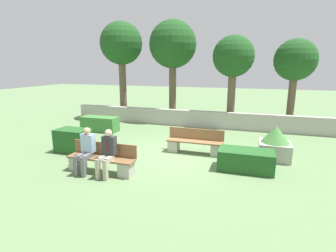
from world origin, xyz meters
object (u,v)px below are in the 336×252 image
(tree_leftmost, at_px, (121,45))
(tree_rightmost, at_px, (295,62))
(planter_corner_left, at_px, (275,143))
(tree_center_left, at_px, (173,46))
(bench_front, at_px, (102,161))
(tree_center_right, at_px, (233,58))
(person_seated_man, at_px, (107,151))
(person_seated_woman, at_px, (86,148))
(bench_left_side, at_px, (195,144))

(tree_leftmost, height_order, tree_rightmost, tree_leftmost)
(planter_corner_left, relative_size, tree_rightmost, 0.26)
(tree_leftmost, distance_m, tree_center_left, 3.06)
(bench_front, xyz_separation_m, tree_center_right, (3.04, 7.52, 3.12))
(tree_center_right, bearing_deg, tree_center_left, 169.42)
(person_seated_man, relative_size, tree_center_left, 0.24)
(planter_corner_left, height_order, tree_rightmost, tree_rightmost)
(person_seated_man, bearing_deg, tree_rightmost, 55.80)
(tree_center_right, relative_size, tree_rightmost, 1.04)
(tree_leftmost, relative_size, tree_center_left, 1.00)
(person_seated_man, distance_m, person_seated_woman, 0.71)
(bench_left_side, xyz_separation_m, tree_leftmost, (-5.62, 5.31, 3.93))
(tree_rightmost, bearing_deg, tree_center_right, -166.57)
(bench_left_side, xyz_separation_m, tree_rightmost, (3.74, 5.64, 2.96))
(planter_corner_left, xyz_separation_m, tree_rightmost, (1.04, 5.42, 2.75))
(bench_left_side, relative_size, tree_center_right, 0.44)
(tree_leftmost, relative_size, tree_rightmost, 1.27)
(person_seated_woman, bearing_deg, bench_front, 18.72)
(tree_rightmost, bearing_deg, tree_leftmost, -177.95)
(bench_front, height_order, person_seated_man, person_seated_man)
(planter_corner_left, distance_m, tree_center_right, 5.86)
(bench_left_side, distance_m, tree_center_right, 5.90)
(person_seated_man, xyz_separation_m, person_seated_woman, (-0.71, 0.00, 0.00))
(bench_front, height_order, tree_leftmost, tree_leftmost)
(tree_center_left, xyz_separation_m, tree_rightmost, (6.31, 0.07, -0.89))
(bench_left_side, distance_m, person_seated_man, 3.38)
(planter_corner_left, distance_m, tree_leftmost, 10.44)
(tree_leftmost, bearing_deg, person_seated_woman, -69.80)
(bench_left_side, relative_size, person_seated_man, 1.51)
(bench_front, height_order, bench_left_side, same)
(person_seated_woman, height_order, planter_corner_left, person_seated_woman)
(person_seated_woman, bearing_deg, tree_leftmost, 110.20)
(planter_corner_left, bearing_deg, tree_center_left, 134.57)
(bench_left_side, xyz_separation_m, tree_center_left, (-2.57, 5.57, 3.85))
(bench_left_side, xyz_separation_m, person_seated_man, (-1.95, -2.73, 0.40))
(tree_center_left, distance_m, tree_rightmost, 6.37)
(tree_center_left, bearing_deg, tree_rightmost, 0.65)
(person_seated_woman, height_order, tree_center_left, tree_center_left)
(person_seated_woman, bearing_deg, tree_rightmost, 52.59)
(bench_left_side, distance_m, planter_corner_left, 2.71)
(bench_front, height_order, person_seated_woman, person_seated_woman)
(person_seated_man, height_order, tree_rightmost, tree_rightmost)
(person_seated_man, height_order, tree_center_right, tree_center_right)
(planter_corner_left, bearing_deg, person_seated_man, -147.62)
(bench_front, relative_size, person_seated_woman, 1.56)
(bench_front, relative_size, tree_rightmost, 0.47)
(tree_center_right, bearing_deg, tree_leftmost, 176.74)
(bench_front, distance_m, tree_center_right, 8.70)
(tree_rightmost, bearing_deg, tree_center_left, -179.35)
(person_seated_man, bearing_deg, bench_left_side, 54.41)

